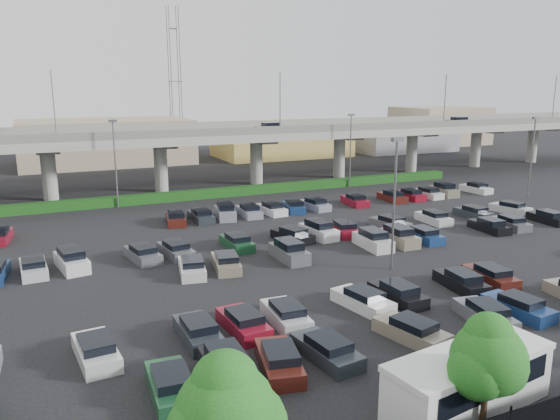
# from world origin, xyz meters

# --- Properties ---
(ground) EXTENTS (280.00, 280.00, 0.00)m
(ground) POSITION_xyz_m (0.00, 0.00, 0.00)
(ground) COLOR black
(overpass) EXTENTS (150.00, 13.00, 15.80)m
(overpass) POSITION_xyz_m (-0.25, 31.97, 6.97)
(overpass) COLOR gray
(overpass) RESTS_ON ground
(hedge) EXTENTS (66.00, 1.60, 1.10)m
(hedge) POSITION_xyz_m (0.00, 25.00, 0.55)
(hedge) COLOR #144213
(hedge) RESTS_ON ground
(shuttle_bus) EXTENTS (8.51, 3.86, 2.64)m
(shuttle_bus) POSITION_xyz_m (-8.25, -25.00, 1.44)
(shuttle_bus) COLOR silver
(shuttle_bus) RESTS_ON ground
(parked_cars) EXTENTS (62.73, 36.69, 1.67)m
(parked_cars) POSITION_xyz_m (0.94, -4.11, 0.58)
(parked_cars) COLOR white
(parked_cars) RESTS_ON ground
(light_poles) EXTENTS (66.90, 48.38, 10.30)m
(light_poles) POSITION_xyz_m (-4.13, 2.00, 6.24)
(light_poles) COLOR #525358
(light_poles) RESTS_ON ground
(distant_buildings) EXTENTS (138.00, 24.00, 9.00)m
(distant_buildings) POSITION_xyz_m (12.38, 61.81, 3.74)
(distant_buildings) COLOR gray
(distant_buildings) RESTS_ON ground
(comm_tower) EXTENTS (2.40, 2.40, 30.00)m
(comm_tower) POSITION_xyz_m (4.00, 74.00, 15.61)
(comm_tower) COLOR #525358
(comm_tower) RESTS_ON ground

